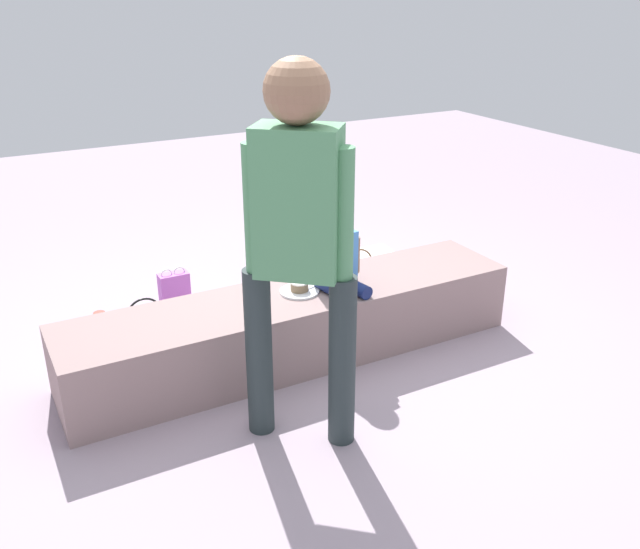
# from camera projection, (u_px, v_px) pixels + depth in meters

# --- Properties ---
(ground_plane) EXTENTS (12.00, 12.00, 0.00)m
(ground_plane) POSITION_uv_depth(u_px,v_px,m) (296.00, 356.00, 3.93)
(ground_plane) COLOR #A3909E
(concrete_ledge) EXTENTS (2.59, 0.54, 0.39)m
(concrete_ledge) POSITION_uv_depth(u_px,v_px,m) (295.00, 325.00, 3.86)
(concrete_ledge) COLOR gray
(concrete_ledge) RESTS_ON ground_plane
(child_seated) EXTENTS (0.28, 0.33, 0.48)m
(child_seated) POSITION_uv_depth(u_px,v_px,m) (338.00, 252.00, 3.77)
(child_seated) COLOR navy
(child_seated) RESTS_ON concrete_ledge
(adult_standing) EXTENTS (0.42, 0.39, 1.72)m
(adult_standing) POSITION_uv_depth(u_px,v_px,m) (298.00, 227.00, 2.85)
(adult_standing) COLOR #263132
(adult_standing) RESTS_ON ground_plane
(cake_plate) EXTENTS (0.22, 0.22, 0.07)m
(cake_plate) POSITION_uv_depth(u_px,v_px,m) (299.00, 289.00, 3.79)
(cake_plate) COLOR white
(cake_plate) RESTS_ON concrete_ledge
(gift_bag) EXTENTS (0.19, 0.10, 0.28)m
(gift_bag) POSITION_uv_depth(u_px,v_px,m) (175.00, 290.00, 4.47)
(gift_bag) COLOR #B259BF
(gift_bag) RESTS_ON ground_plane
(railing_post) EXTENTS (0.36, 0.36, 1.09)m
(railing_post) POSITION_uv_depth(u_px,v_px,m) (274.00, 224.00, 4.81)
(railing_post) COLOR black
(railing_post) RESTS_ON ground_plane
(water_bottle_near_gift) EXTENTS (0.07, 0.07, 0.18)m
(water_bottle_near_gift) POSITION_uv_depth(u_px,v_px,m) (315.00, 279.00, 4.74)
(water_bottle_near_gift) COLOR silver
(water_bottle_near_gift) RESTS_ON ground_plane
(party_cup_red) EXTENTS (0.07, 0.07, 0.11)m
(party_cup_red) POSITION_uv_depth(u_px,v_px,m) (100.00, 321.00, 4.22)
(party_cup_red) COLOR red
(party_cup_red) RESTS_ON ground_plane
(cake_box_white) EXTENTS (0.34, 0.36, 0.11)m
(cake_box_white) POSITION_uv_depth(u_px,v_px,m) (374.00, 260.00, 5.13)
(cake_box_white) COLOR white
(cake_box_white) RESTS_ON ground_plane
(handbag_black_leather) EXTENTS (0.27, 0.12, 0.34)m
(handbag_black_leather) POSITION_uv_depth(u_px,v_px,m) (146.00, 332.00, 3.94)
(handbag_black_leather) COLOR black
(handbag_black_leather) RESTS_ON ground_plane
(handbag_brown_canvas) EXTENTS (0.33, 0.13, 0.31)m
(handbag_brown_canvas) POSITION_uv_depth(u_px,v_px,m) (357.00, 277.00, 4.73)
(handbag_brown_canvas) COLOR brown
(handbag_brown_canvas) RESTS_ON ground_plane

